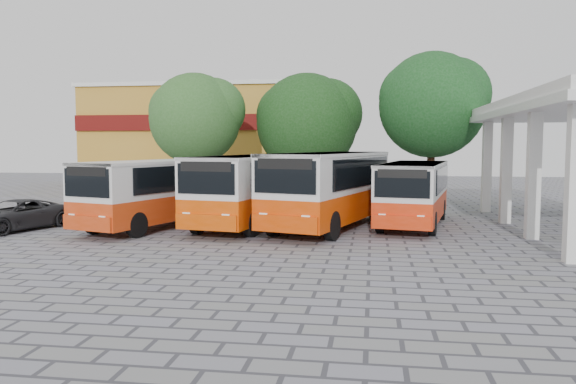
% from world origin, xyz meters
% --- Properties ---
extents(ground, '(90.00, 90.00, 0.00)m').
position_xyz_m(ground, '(0.00, 0.00, 0.00)').
color(ground, slate).
rests_on(ground, ground).
extents(shophouse_block, '(20.40, 10.40, 8.30)m').
position_xyz_m(shophouse_block, '(-11.00, 25.99, 4.16)').
color(shophouse_block, '#AF7C24').
rests_on(shophouse_block, ground).
extents(bus_far_left, '(4.59, 8.39, 2.85)m').
position_xyz_m(bus_far_left, '(-7.11, 2.56, 1.65)').
color(bus_far_left, '#BE330A').
rests_on(bus_far_left, ground).
extents(bus_centre_left, '(3.97, 8.80, 3.05)m').
position_xyz_m(bus_centre_left, '(-3.26, 3.52, 1.76)').
color(bus_centre_left, '#CB3E00').
rests_on(bus_centre_left, ground).
extents(bus_centre_right, '(5.04, 9.35, 3.18)m').
position_xyz_m(bus_centre_right, '(0.16, 3.38, 1.84)').
color(bus_centre_right, '#CA3600').
rests_on(bus_centre_right, ground).
extents(bus_far_right, '(3.68, 7.93, 2.74)m').
position_xyz_m(bus_far_right, '(3.73, 4.61, 1.58)').
color(bus_far_right, red).
rests_on(bus_far_right, ground).
extents(tree_left, '(5.95, 5.67, 7.96)m').
position_xyz_m(tree_left, '(-8.98, 13.88, 5.31)').
color(tree_left, '#473821').
rests_on(tree_left, ground).
extents(tree_middle, '(6.76, 6.44, 8.08)m').
position_xyz_m(tree_middle, '(-2.19, 15.93, 5.07)').
color(tree_middle, black).
rests_on(tree_middle, ground).
extents(tree_right, '(6.48, 6.18, 8.93)m').
position_xyz_m(tree_right, '(5.42, 13.95, 6.04)').
color(tree_right, '#361F11').
rests_on(tree_right, ground).
extents(parked_car, '(3.36, 4.93, 1.25)m').
position_xyz_m(parked_car, '(-12.61, 0.88, 0.63)').
color(parked_car, '#242427').
rests_on(parked_car, ground).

